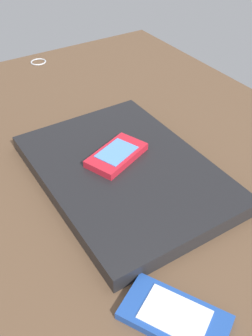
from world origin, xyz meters
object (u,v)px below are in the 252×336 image
at_px(laptop_closed, 126,172).
at_px(cell_phone_on_laptop, 115,156).
at_px(key_ring, 38,62).
at_px(cell_phone_on_desk, 175,317).

xyz_separation_m(laptop_closed, cell_phone_on_laptop, (-0.02, -0.01, 0.02)).
bearing_deg(cell_phone_on_laptop, laptop_closed, 14.08).
height_order(cell_phone_on_laptop, key_ring, cell_phone_on_laptop).
bearing_deg(laptop_closed, key_ring, 174.03).
bearing_deg(cell_phone_on_desk, key_ring, 169.56).
distance_m(cell_phone_on_laptop, key_ring, 0.47).
height_order(laptop_closed, key_ring, laptop_closed).
relative_size(laptop_closed, key_ring, 8.85).
distance_m(laptop_closed, cell_phone_on_desk, 0.25).
distance_m(laptop_closed, cell_phone_on_laptop, 0.03).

